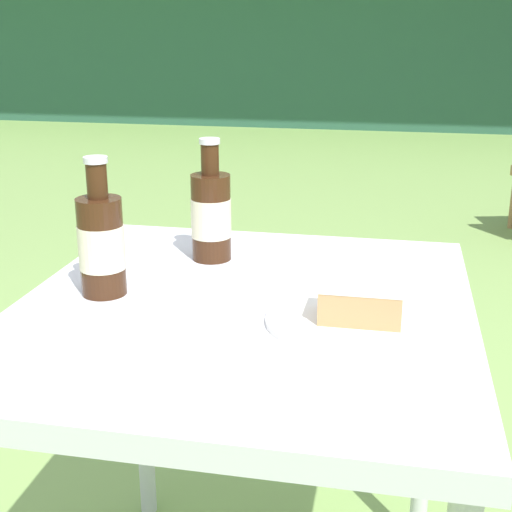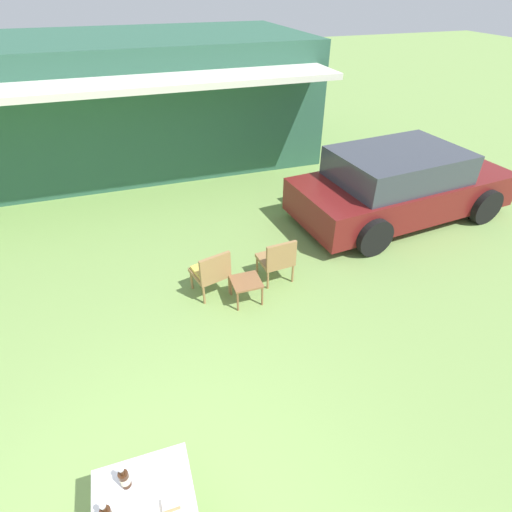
# 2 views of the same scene
# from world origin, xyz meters

# --- Properties ---
(cabin_building) EXTENTS (11.63, 5.66, 2.84)m
(cabin_building) POSITION_xyz_m (-0.83, 9.40, 1.43)
(cabin_building) COLOR #2D5B47
(cabin_building) RESTS_ON ground_plane
(patio_table) EXTENTS (0.75, 0.83, 0.75)m
(patio_table) POSITION_xyz_m (0.00, 0.00, 0.68)
(patio_table) COLOR silver
(patio_table) RESTS_ON ground_plane
(cake_on_plate) EXTENTS (0.24, 0.24, 0.07)m
(cake_on_plate) POSITION_xyz_m (0.18, -0.05, 0.78)
(cake_on_plate) COLOR white
(cake_on_plate) RESTS_ON patio_table
(cola_bottle_near) EXTENTS (0.08, 0.08, 0.24)m
(cola_bottle_near) POSITION_xyz_m (-0.11, 0.21, 0.84)
(cola_bottle_near) COLOR #381E0F
(cola_bottle_near) RESTS_ON patio_table
(cola_bottle_far) EXTENTS (0.08, 0.08, 0.24)m
(cola_bottle_far) POSITION_xyz_m (-0.25, -0.01, 0.84)
(cola_bottle_far) COLOR #381E0F
(cola_bottle_far) RESTS_ON patio_table
(fork) EXTENTS (0.16, 0.06, 0.01)m
(fork) POSITION_xyz_m (0.12, -0.07, 0.76)
(fork) COLOR silver
(fork) RESTS_ON patio_table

